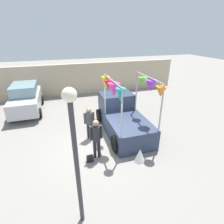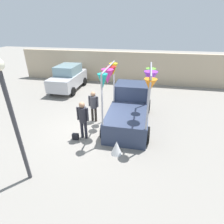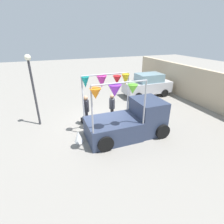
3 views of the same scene
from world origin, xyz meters
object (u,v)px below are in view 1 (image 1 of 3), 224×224
street_lamp (75,145)px  parked_car (26,98)px  person_vendor (89,120)px  folded_kite_bundle_white (140,155)px  vendor_truck (122,115)px  person_customer (96,135)px  handbag (90,159)px

street_lamp → parked_car: bearing=105.2°
person_vendor → folded_kite_bundle_white: 2.97m
vendor_truck → parked_car: (-5.23, 4.19, 0.05)m
person_customer → folded_kite_bundle_white: bearing=-26.3°
person_vendor → handbag: (-0.35, -1.77, -0.87)m
parked_car → handbag: parked_car is taller
person_vendor → person_customer: bearing=-90.2°
parked_car → folded_kite_bundle_white: (5.04, -6.90, -0.64)m
vendor_truck → street_lamp: street_lamp is taller
parked_car → person_customer: (3.40, -6.09, 0.14)m
person_customer → person_vendor: bearing=89.8°
person_customer → parked_car: bearing=119.2°
person_vendor → handbag: size_ratio=5.98×
handbag → street_lamp: size_ratio=0.07×
vendor_truck → folded_kite_bundle_white: bearing=-94.2°
handbag → folded_kite_bundle_white: 2.08m
parked_car → vendor_truck: bearing=-38.7°
person_customer → street_lamp: bearing=-111.8°
parked_car → person_vendor: 5.66m
parked_car → person_customer: bearing=-60.8°
handbag → street_lamp: street_lamp is taller
vendor_truck → street_lamp: (-2.87, -4.49, 1.69)m
person_customer → folded_kite_bundle_white: 1.99m
vendor_truck → parked_car: 6.71m
parked_car → person_vendor: parked_car is taller
vendor_truck → person_customer: vendor_truck is taller
parked_car → street_lamp: (2.36, -8.68, 1.64)m
vendor_truck → folded_kite_bundle_white: 2.78m
handbag → person_customer: bearing=29.7°
handbag → folded_kite_bundle_white: (1.99, -0.61, 0.16)m
person_customer → street_lamp: 3.17m
parked_car → handbag: bearing=-64.1°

